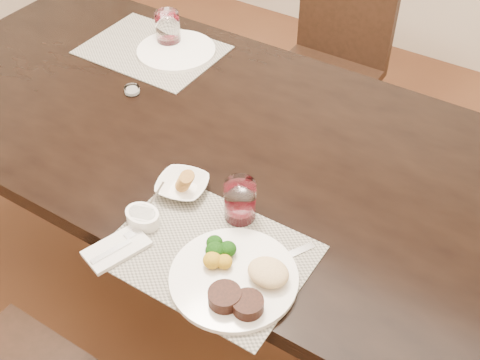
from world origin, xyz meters
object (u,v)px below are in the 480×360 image
Objects in this scene: dinner_plate at (238,278)px; wine_glass_near at (240,202)px; chair_far at (332,56)px; cracker_bowl at (182,186)px; far_plate at (176,51)px; steak_knife at (269,281)px.

wine_glass_near is at bearing 97.02° from dinner_plate.
chair_far is at bearing 82.37° from dinner_plate.
chair_far reaches higher than cracker_bowl.
far_plate is (-0.30, -0.65, 0.26)m from chair_far.
far_plate is (-0.43, 0.54, -0.01)m from cracker_bowl.
dinner_plate is 1.85× the size of cracker_bowl.
far_plate is at bearing 138.25° from wine_glass_near.
wine_glass_near is (0.30, -1.19, 0.30)m from chair_far.
cracker_bowl is 0.58× the size of far_plate.
wine_glass_near is at bearing -75.74° from chair_far.
dinner_plate is at bearing -58.64° from wine_glass_near.
cracker_bowl reaches higher than steak_knife.
chair_far reaches higher than steak_knife.
chair_far is 8.33× the size of wine_glass_near.
dinner_plate is at bearing -116.95° from steak_knife.
dinner_plate is at bearing -45.18° from far_plate.
chair_far is 0.76m from far_plate.
chair_far is 5.73× the size of cracker_bowl.
steak_knife and far_plate have the same top height.
steak_knife is at bearing -41.42° from far_plate.
dinner_plate is 0.07m from steak_knife.
far_plate is at bearing -114.62° from chair_far.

